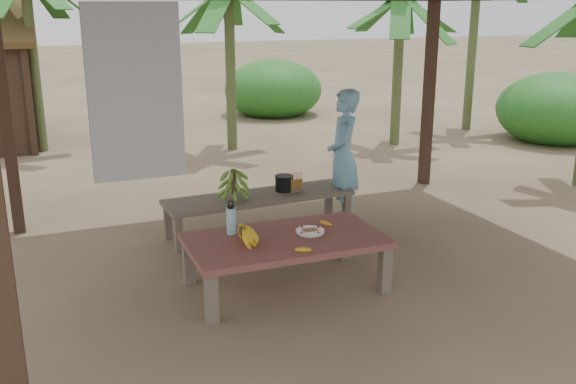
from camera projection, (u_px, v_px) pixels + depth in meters
name	position (u px, v px, depth m)	size (l,w,h in m)	color
ground	(320.00, 267.00, 6.51)	(80.00, 80.00, 0.00)	brown
work_table	(285.00, 244.00, 5.92)	(1.82, 1.04, 0.50)	brown
bench	(260.00, 200.00, 7.41)	(2.22, 0.68, 0.45)	brown
ripe_banana_bunch	(241.00, 235.00, 5.71)	(0.30, 0.26, 0.18)	yellow
plate	(310.00, 231.00, 6.00)	(0.27, 0.27, 0.04)	white
loose_banana_front	(303.00, 250.00, 5.54)	(0.04, 0.16, 0.04)	yellow
loose_banana_side	(326.00, 223.00, 6.22)	(0.04, 0.13, 0.04)	yellow
water_flask	(231.00, 220.00, 5.96)	(0.09, 0.09, 0.32)	#45B1D8
green_banana_stalk	(234.00, 183.00, 7.22)	(0.31, 0.31, 0.36)	#598C2D
cooking_pot	(284.00, 183.00, 7.54)	(0.21, 0.21, 0.18)	black
skewer_rack	(296.00, 182.00, 7.49)	(0.18, 0.08, 0.24)	#A57F47
woman	(343.00, 157.00, 7.69)	(0.59, 0.39, 1.62)	#79BEE5
banana_plant_ne	(400.00, 10.00, 11.55)	(1.80, 1.80, 2.95)	#596638
banana_plant_n	(229.00, 2.00, 11.09)	(1.80, 1.80, 3.10)	#596638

